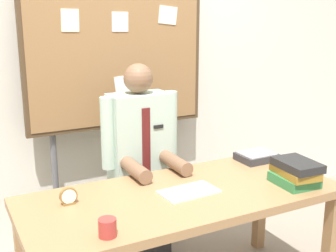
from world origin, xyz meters
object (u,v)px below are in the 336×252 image
Objects in this scene: desk at (183,206)px; desk_clock at (69,197)px; paper_tray at (257,157)px; coffee_mug at (107,228)px; book_stack at (295,173)px; open_notebook at (189,192)px; person at (140,173)px; bulletin_board at (117,54)px.

desk_clock reaches higher than desk.
coffee_mug is at bearing -157.35° from paper_tray.
desk_clock is at bearing 98.45° from coffee_mug.
open_notebook is (-0.62, 0.19, -0.07)m from book_stack.
book_stack is 0.47m from paper_tray.
desk_clock is (-0.65, 0.16, 0.04)m from open_notebook.
desk is 0.78m from paper_tray.
book_stack reaches higher than desk.
person is 0.69× the size of bulletin_board.
person is at bearing 57.60° from coffee_mug.
book_stack is at bearing 3.58° from coffee_mug.
desk_clock is at bearing 166.99° from desk.
person is at bearing 129.06° from book_stack.
book_stack is 0.94× the size of open_notebook.
paper_tray is (0.73, 0.25, 0.11)m from desk.
desk is at bearing 146.02° from open_notebook.
paper_tray is at bearing 79.55° from book_stack.
person is 14.70× the size of desk_clock.
person reaches higher than coffee_mug.
desk_clock is (-0.62, 0.14, 0.13)m from desk.
bulletin_board is at bearing 91.71° from open_notebook.
bulletin_board is 23.52× the size of coffee_mug.
book_stack is (0.65, -0.80, 0.15)m from person.
open_notebook is 3.77× the size of coffee_mug.
person is at bearing 35.92° from desk_clock.
open_notebook is (0.03, -0.02, 0.09)m from desk.
desk is 7.02× the size of paper_tray.
book_stack is at bearing -50.94° from person.
open_notebook is 1.25× the size of paper_tray.
person is 0.81m from paper_tray.
paper_tray is at bearing 22.65° from coffee_mug.
bulletin_board is 6.65× the size of book_stack.
book_stack is 1.17× the size of paper_tray.
open_notebook is at bearing -88.29° from bulletin_board.
paper_tray is at bearing 21.29° from open_notebook.
desk is 1.25m from bulletin_board.
paper_tray is (0.73, -0.72, -0.68)m from bulletin_board.
desk is 5.99× the size of book_stack.
person reaches higher than book_stack.
desk is 19.08× the size of desk_clock.
desk_clock is at bearing -126.76° from bulletin_board.
person is 0.62m from open_notebook.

